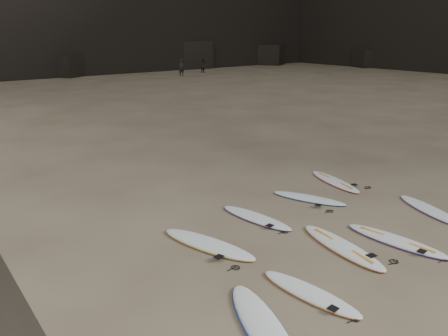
% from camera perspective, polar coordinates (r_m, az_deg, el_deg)
% --- Properties ---
extents(ground, '(240.00, 240.00, 0.00)m').
position_cam_1_polar(ground, '(11.31, 17.10, -10.03)').
color(ground, '#897559').
rests_on(ground, ground).
extents(surfboard_0, '(1.57, 2.83, 0.10)m').
position_cam_1_polar(surfboard_0, '(8.31, 5.17, -19.93)').
color(surfboard_0, white).
rests_on(surfboard_0, ground).
extents(surfboard_1, '(0.84, 2.37, 0.08)m').
position_cam_1_polar(surfboard_1, '(9.30, 11.17, -15.71)').
color(surfboard_1, white).
rests_on(surfboard_1, ground).
extents(surfboard_2, '(1.06, 2.78, 0.10)m').
position_cam_1_polar(surfboard_2, '(11.21, 15.16, -9.84)').
color(surfboard_2, white).
rests_on(surfboard_2, ground).
extents(surfboard_3, '(0.93, 2.68, 0.09)m').
position_cam_1_polar(surfboard_3, '(11.92, 21.54, -8.78)').
color(surfboard_3, white).
rests_on(surfboard_3, ground).
extents(surfboard_4, '(1.38, 2.49, 0.09)m').
position_cam_1_polar(surfboard_4, '(14.24, 25.27, -4.94)').
color(surfboard_4, white).
rests_on(surfboard_4, ground).
extents(surfboard_5, '(1.42, 2.83, 0.10)m').
position_cam_1_polar(surfboard_5, '(10.95, -2.09, -9.86)').
color(surfboard_5, white).
rests_on(surfboard_5, ground).
extents(surfboard_6, '(0.95, 2.48, 0.09)m').
position_cam_1_polar(surfboard_6, '(12.41, 4.21, -6.47)').
color(surfboard_6, white).
rests_on(surfboard_6, ground).
extents(surfboard_7, '(1.46, 2.40, 0.09)m').
position_cam_1_polar(surfboard_7, '(14.00, 11.02, -3.88)').
color(surfboard_7, white).
rests_on(surfboard_7, ground).
extents(surfboard_8, '(1.19, 2.59, 0.09)m').
position_cam_1_polar(surfboard_8, '(15.71, 14.27, -1.69)').
color(surfboard_8, white).
rests_on(surfboard_8, ground).
extents(person_a, '(0.73, 0.52, 1.88)m').
position_cam_1_polar(person_a, '(51.32, -5.57, 12.94)').
color(person_a, black).
rests_on(person_a, ground).
extents(person_b, '(0.87, 0.71, 1.65)m').
position_cam_1_polar(person_b, '(54.82, -2.65, 13.19)').
color(person_b, black).
rests_on(person_b, ground).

